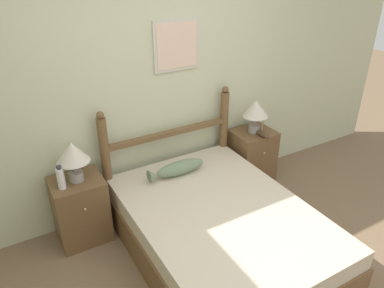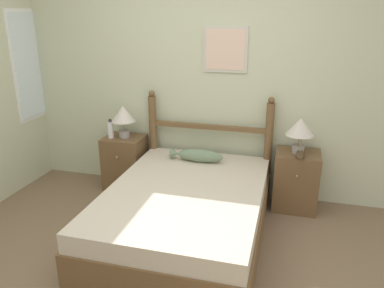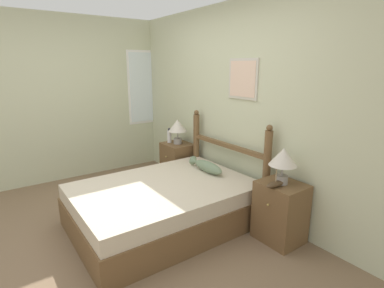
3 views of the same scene
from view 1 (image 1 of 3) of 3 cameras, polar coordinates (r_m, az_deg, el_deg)
wall_back at (r=3.63m, az=-5.86°, el=8.87°), size 6.40×0.08×2.55m
bed at (r=3.36m, az=4.29°, el=-13.23°), size 1.42×1.99×0.49m
headboard at (r=3.82m, az=-3.45°, el=-0.80°), size 1.42×0.09×1.18m
nightstand_left at (r=3.62m, az=-16.59°, el=-9.56°), size 0.45×0.41×0.64m
nightstand_right at (r=4.35m, az=9.06°, el=-1.86°), size 0.45×0.41×0.64m
table_lamp_left at (r=3.32m, az=-17.75°, el=-1.48°), size 0.28×0.28×0.37m
table_lamp_right at (r=4.09m, az=9.66°, el=5.13°), size 0.28×0.28×0.37m
bottle at (r=3.32m, az=-19.38°, el=-4.89°), size 0.06×0.06×0.23m
model_boat at (r=4.12m, az=10.59°, el=1.63°), size 0.08×0.25×0.21m
fish_pillow at (r=3.61m, az=-2.25°, el=-3.75°), size 0.58×0.15×0.14m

